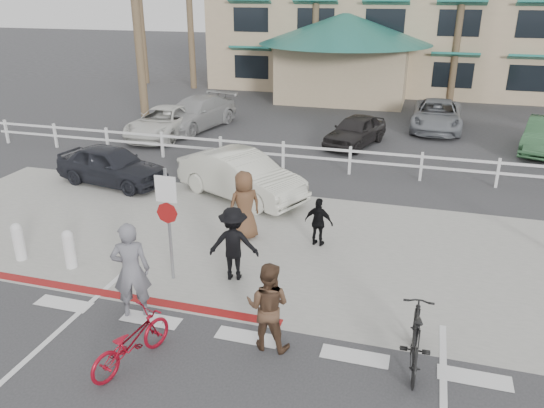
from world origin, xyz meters
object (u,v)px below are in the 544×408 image
(sign_post, at_px, (169,219))
(car_red_compact, at_px, (112,165))
(car_white_sedan, at_px, (241,176))
(bike_black, at_px, (416,338))
(bike_red, at_px, (131,342))

(sign_post, distance_m, car_red_compact, 7.01)
(car_white_sedan, relative_size, car_red_compact, 1.13)
(sign_post, bearing_deg, car_red_compact, 132.50)
(sign_post, bearing_deg, bike_black, -15.95)
(sign_post, relative_size, bike_red, 1.68)
(sign_post, relative_size, bike_black, 1.57)
(sign_post, distance_m, bike_red, 3.08)
(sign_post, xyz_separation_m, car_red_compact, (-4.70, 5.13, -0.80))
(sign_post, distance_m, car_white_sedan, 5.21)
(bike_black, relative_size, car_white_sedan, 0.43)
(bike_red, bearing_deg, bike_black, -146.58)
(bike_red, height_order, car_white_sedan, car_white_sedan)
(bike_red, distance_m, car_red_compact, 9.60)
(sign_post, xyz_separation_m, car_white_sedan, (-0.19, 5.16, -0.74))
(sign_post, height_order, bike_red, sign_post)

